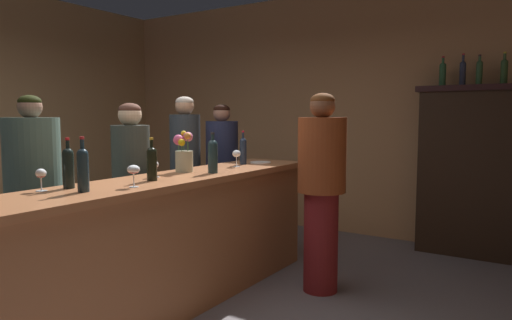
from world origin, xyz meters
The scene contains 24 objects.
floor centered at (0.00, 0.00, 0.00)m, with size 7.67×7.67×0.00m, color slate.
wall_back centered at (0.00, 3.01, 1.48)m, with size 6.00×0.12×2.97m, color tan.
bar_counter centered at (0.28, 0.08, 0.50)m, with size 0.62×3.15×1.00m.
display_cabinet centered at (1.92, 2.73, 0.92)m, with size 1.01×0.37×1.76m.
wine_bottle_malbec centered at (0.22, 1.10, 1.14)m, with size 0.06×0.06×0.31m.
wine_bottle_pinot centered at (0.31, -0.16, 1.13)m, with size 0.07×0.07×0.30m.
wine_bottle_syrah centered at (0.40, 0.41, 1.15)m, with size 0.08×0.08×0.32m.
wine_bottle_merlot centered at (0.12, -0.70, 1.14)m, with size 0.07×0.07×0.32m.
wine_bottle_rose centered at (0.31, -0.74, 1.15)m, with size 0.07×0.07×0.33m.
wine_glass_front centered at (0.08, -0.86, 1.10)m, with size 0.07×0.07×0.14m.
wine_glass_mid centered at (0.20, -0.03, 1.09)m, with size 0.07×0.07×0.13m.
wine_glass_rear centered at (0.43, -0.45, 1.11)m, with size 0.08×0.08×0.14m.
wine_glass_spare centered at (0.29, 0.89, 1.11)m, with size 0.07×0.07×0.15m.
flower_arrangement centered at (0.15, 0.35, 1.14)m, with size 0.16×0.15×0.33m.
cheese_plate centered at (0.30, 1.28, 1.01)m, with size 0.20×0.20×0.01m, color white.
display_bottle_left centered at (1.65, 2.73, 1.90)m, with size 0.07×0.07×0.31m.
display_bottle_midleft centered at (1.84, 2.73, 1.90)m, with size 0.06×0.06×0.33m.
display_bottle_center centered at (2.00, 2.73, 1.90)m, with size 0.06×0.06×0.30m.
display_bottle_midright centered at (2.22, 2.73, 1.90)m, with size 0.07×0.07×0.32m.
patron_by_cabinet centered at (-0.44, 1.66, 0.86)m, with size 0.36×0.36×1.58m.
patron_tall centered at (-0.55, -0.52, 0.87)m, with size 0.40×0.40×1.61m.
patron_near_entrance centered at (-0.37, 0.26, 0.87)m, with size 0.32×0.32×1.56m.
patron_in_navy centered at (-0.47, 1.08, 0.92)m, with size 0.31×0.31×1.65m.
bartender centered at (1.09, 0.97, 0.89)m, with size 0.39×0.39×1.64m.
Camera 1 is at (2.69, -2.53, 1.46)m, focal length 33.03 mm.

